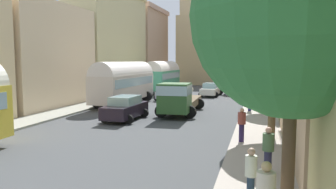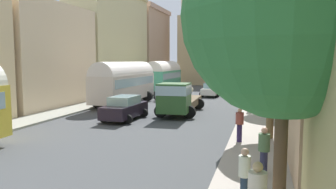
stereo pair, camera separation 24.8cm
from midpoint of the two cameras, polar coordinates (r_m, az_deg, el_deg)
ground_plane at (r=31.36m, az=2.37°, el=-1.45°), size 154.00×154.00×0.00m
sidewalk_left at (r=33.80m, az=-9.65°, el=-0.89°), size 2.50×70.00×0.14m
sidewalk_right at (r=30.48m, az=15.74°, el=-1.75°), size 2.50×70.00×0.14m
building_left_2 at (r=30.52m, az=-21.28°, el=6.22°), size 5.20×10.55×8.79m
building_left_3 at (r=41.56m, az=-9.76°, el=9.20°), size 4.73×14.61×12.88m
building_left_4 at (r=54.37m, az=-3.89°, el=8.26°), size 5.84×11.00×12.52m
building_right_2 at (r=27.10m, az=23.25°, el=11.85°), size 4.52×10.65×14.03m
building_right_3 at (r=37.30m, az=22.44°, el=9.44°), size 6.19×9.12×13.18m
building_right_4 at (r=48.66m, az=20.35°, el=5.36°), size 4.81×12.67×7.76m
distant_church at (r=56.39m, az=8.66°, el=8.39°), size 12.52×6.02×18.25m
parked_bus_1 at (r=30.14m, az=-7.32°, el=2.34°), size 3.30×9.50×3.91m
parked_bus_2 at (r=41.99m, az=-0.63°, el=3.37°), size 3.32×8.85×3.96m
cargo_truck_0 at (r=24.13m, az=2.15°, el=-0.59°), size 3.13×7.66×2.45m
car_0 at (r=37.57m, az=7.81°, el=0.86°), size 2.40×4.45×1.51m
car_1 at (r=46.47m, az=9.40°, el=1.73°), size 2.31×4.06×1.39m
car_2 at (r=22.39m, az=-7.22°, el=-2.33°), size 2.37×4.38×1.62m
car_3 at (r=34.08m, az=0.32°, el=0.41°), size 2.54×4.35×1.51m
pedestrian_0 at (r=15.99m, az=12.76°, el=-5.03°), size 0.52×0.52×1.76m
pedestrian_2 at (r=11.63m, az=16.93°, el=-9.19°), size 0.39×0.39×1.78m
pedestrian_3 at (r=25.95m, az=14.28°, el=-0.81°), size 0.52×0.52×1.85m
pedestrian_4 at (r=8.94m, az=13.90°, el=-13.62°), size 0.42×0.42×1.76m
roadside_tree_0 at (r=7.42m, az=20.63°, el=12.75°), size 4.34×4.34×7.09m
roadside_tree_1 at (r=17.00m, az=18.03°, el=7.07°), size 4.18×4.18×6.53m
roadside_tree_2 at (r=26.49m, az=17.34°, el=6.07°), size 3.35×3.35×5.91m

